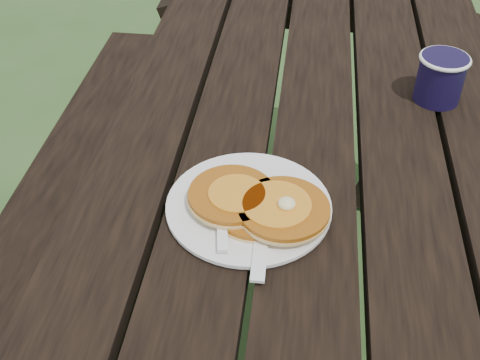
# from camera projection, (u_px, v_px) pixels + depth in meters

# --- Properties ---
(picnic_table) EXTENTS (1.36, 1.80, 0.75)m
(picnic_table) POSITION_uv_depth(u_px,v_px,m) (301.00, 270.00, 1.33)
(picnic_table) COLOR black
(picnic_table) RESTS_ON ground
(plate) EXTENTS (0.29, 0.29, 0.01)m
(plate) POSITION_uv_depth(u_px,v_px,m) (249.00, 207.00, 0.92)
(plate) COLOR white
(plate) RESTS_ON picnic_table
(pancake_stack) EXTENTS (0.21, 0.16, 0.04)m
(pancake_stack) POSITION_uv_depth(u_px,v_px,m) (259.00, 204.00, 0.90)
(pancake_stack) COLOR #AA5D13
(pancake_stack) RESTS_ON plate
(knife) EXTENTS (0.02, 0.18, 0.00)m
(knife) POSITION_uv_depth(u_px,v_px,m) (262.00, 234.00, 0.87)
(knife) COLOR white
(knife) RESTS_ON plate
(fork) EXTENTS (0.06, 0.16, 0.01)m
(fork) POSITION_uv_depth(u_px,v_px,m) (222.00, 224.00, 0.87)
(fork) COLOR white
(fork) RESTS_ON plate
(coffee_cup) EXTENTS (0.09, 0.09, 0.09)m
(coffee_cup) POSITION_uv_depth(u_px,v_px,m) (441.00, 75.00, 1.12)
(coffee_cup) COLOR black
(coffee_cup) RESTS_ON picnic_table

